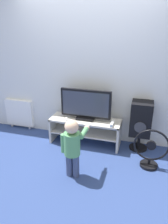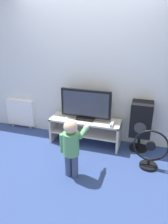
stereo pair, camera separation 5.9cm
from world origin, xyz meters
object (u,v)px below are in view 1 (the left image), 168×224
(speaker_tower, at_px, (141,120))
(radiator, at_px, (20,113))
(remote_primary, at_px, (67,119))
(child, at_px, (73,144))
(floor_fan, at_px, (151,151))
(television, at_px, (86,105))
(game_console, at_px, (112,124))

(speaker_tower, xyz_separation_m, radiator, (-2.36, 0.14, -0.21))
(remote_primary, xyz_separation_m, speaker_tower, (1.23, 0.18, 0.07))
(child, relative_size, speaker_tower, 1.02)
(floor_fan, bearing_deg, television, 159.36)
(television, relative_size, floor_fan, 1.41)
(remote_primary, bearing_deg, floor_fan, -11.70)
(speaker_tower, height_order, radiator, speaker_tower)
(game_console, bearing_deg, television, 167.39)
(child, bearing_deg, floor_fan, 26.51)
(speaker_tower, distance_m, floor_fan, 0.57)
(television, height_order, game_console, television)
(floor_fan, relative_size, radiator, 1.04)
(speaker_tower, bearing_deg, remote_primary, -171.58)
(floor_fan, height_order, radiator, floor_fan)
(television, height_order, speaker_tower, television)
(child, bearing_deg, remote_primary, 115.86)
(remote_primary, height_order, floor_fan, floor_fan)
(radiator, bearing_deg, speaker_tower, -3.32)
(radiator, bearing_deg, remote_primary, -15.77)
(game_console, distance_m, remote_primary, 0.79)
(radiator, bearing_deg, child, -36.49)
(floor_fan, distance_m, radiator, 2.62)
(remote_primary, distance_m, speaker_tower, 1.24)
(child, distance_m, floor_fan, 1.17)
(game_console, height_order, speaker_tower, speaker_tower)
(game_console, bearing_deg, child, -115.80)
(floor_fan, bearing_deg, speaker_tower, 111.28)
(remote_primary, xyz_separation_m, radiator, (-1.13, 0.32, -0.14))
(game_console, relative_size, speaker_tower, 0.24)
(television, bearing_deg, game_console, -12.61)
(child, height_order, speaker_tower, child)
(game_console, distance_m, child, 0.91)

